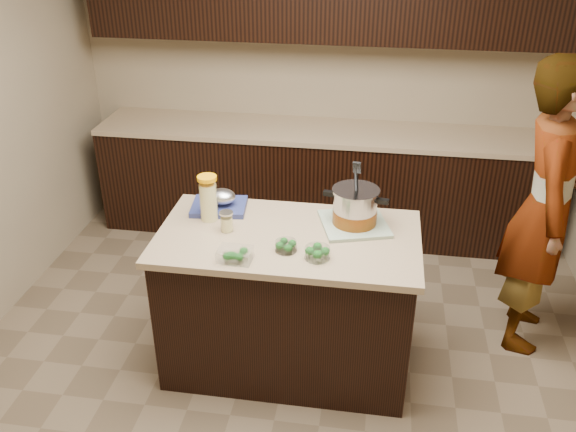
% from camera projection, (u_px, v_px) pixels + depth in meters
% --- Properties ---
extents(ground_plane, '(4.00, 4.00, 0.00)m').
position_uv_depth(ground_plane, '(288.00, 360.00, 3.80)').
color(ground_plane, brown).
rests_on(ground_plane, ground).
extents(room_shell, '(4.04, 4.04, 2.72)m').
position_uv_depth(room_shell, '(288.00, 92.00, 2.99)').
color(room_shell, tan).
rests_on(room_shell, ground).
extents(back_cabinets, '(3.60, 0.63, 2.33)m').
position_uv_depth(back_cabinets, '(321.00, 123.00, 4.87)').
color(back_cabinets, black).
rests_on(back_cabinets, ground).
extents(island, '(1.46, 0.81, 0.90)m').
position_uv_depth(island, '(288.00, 301.00, 3.59)').
color(island, black).
rests_on(island, ground).
extents(dish_towel, '(0.45, 0.45, 0.02)m').
position_uv_depth(dish_towel, '(354.00, 224.00, 3.47)').
color(dish_towel, '#4E7450').
rests_on(dish_towel, island).
extents(stock_pot, '(0.37, 0.31, 0.38)m').
position_uv_depth(stock_pot, '(355.00, 209.00, 3.42)').
color(stock_pot, '#B7B7BC').
rests_on(stock_pot, dish_towel).
extents(lemonade_pitcher, '(0.14, 0.14, 0.27)m').
position_uv_depth(lemonade_pitcher, '(208.00, 200.00, 3.48)').
color(lemonade_pitcher, '#E6DB8D').
rests_on(lemonade_pitcher, island).
extents(mason_jar, '(0.10, 0.10, 0.12)m').
position_uv_depth(mason_jar, '(227.00, 222.00, 3.39)').
color(mason_jar, '#E6DB8D').
rests_on(mason_jar, island).
extents(broccoli_tub_left, '(0.13, 0.13, 0.06)m').
position_uv_depth(broccoli_tub_left, '(286.00, 246.00, 3.22)').
color(broccoli_tub_left, silver).
rests_on(broccoli_tub_left, island).
extents(broccoli_tub_right, '(0.15, 0.15, 0.06)m').
position_uv_depth(broccoli_tub_right, '(317.00, 253.00, 3.15)').
color(broccoli_tub_right, silver).
rests_on(broccoli_tub_right, island).
extents(broccoli_tub_rect, '(0.18, 0.14, 0.06)m').
position_uv_depth(broccoli_tub_rect, '(235.00, 255.00, 3.14)').
color(broccoli_tub_rect, silver).
rests_on(broccoli_tub_rect, island).
extents(blue_tray, '(0.35, 0.29, 0.12)m').
position_uv_depth(blue_tray, '(220.00, 203.00, 3.63)').
color(blue_tray, navy).
rests_on(blue_tray, island).
extents(person, '(0.56, 0.74, 1.84)m').
position_uv_depth(person, '(546.00, 209.00, 3.61)').
color(person, gray).
rests_on(person, ground).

